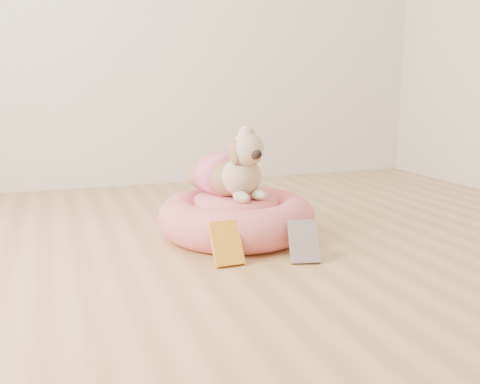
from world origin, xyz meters
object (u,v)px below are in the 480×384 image
object	(u,v)px
pet_bed	(236,217)
book_yellow	(226,243)
dog	(230,160)
book_white	(304,241)

from	to	relation	value
pet_bed	book_yellow	distance (m)	0.38
dog	book_white	size ratio (longest dim) A/B	2.55
pet_bed	book_white	world-z (taller)	pet_bed
book_yellow	dog	bearing A→B (deg)	67.03
dog	book_yellow	distance (m)	0.49
dog	book_yellow	size ratio (longest dim) A/B	2.57
dog	book_yellow	xyz separation A→B (m)	(-0.14, -0.38, -0.27)
pet_bed	book_yellow	xyz separation A→B (m)	(-0.16, -0.35, -0.01)
pet_bed	dog	distance (m)	0.27
book_yellow	book_white	distance (m)	0.31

